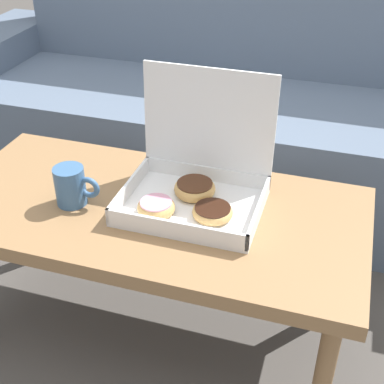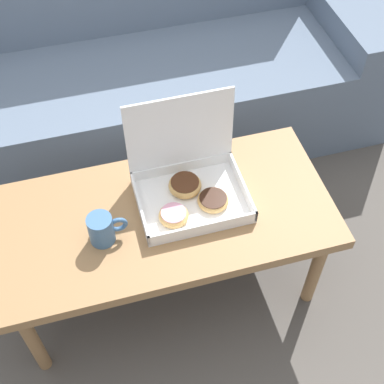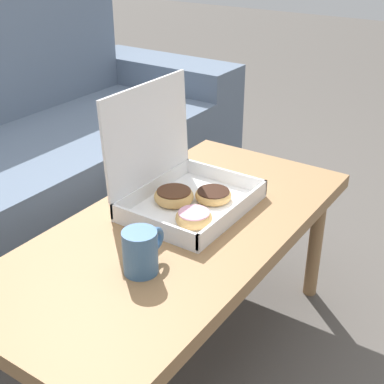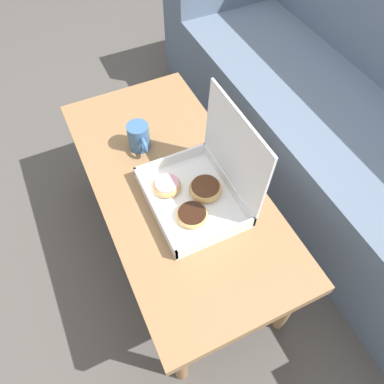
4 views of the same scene
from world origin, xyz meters
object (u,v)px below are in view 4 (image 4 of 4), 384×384
at_px(couch, 362,128).
at_px(pastry_box, 201,186).
at_px(coffee_table, 174,189).
at_px(coffee_mug, 139,137).

height_order(couch, pastry_box, couch).
height_order(coffee_table, coffee_mug, coffee_mug).
distance_m(pastry_box, coffee_mug, 0.31).
relative_size(couch, coffee_mug, 19.08).
relative_size(pastry_box, coffee_mug, 2.89).
bearing_deg(pastry_box, couch, 96.74).
xyz_separation_m(coffee_table, pastry_box, (0.10, 0.05, 0.10)).
relative_size(couch, pastry_box, 6.61).
bearing_deg(couch, coffee_table, -90.00).
distance_m(couch, coffee_table, 0.88).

